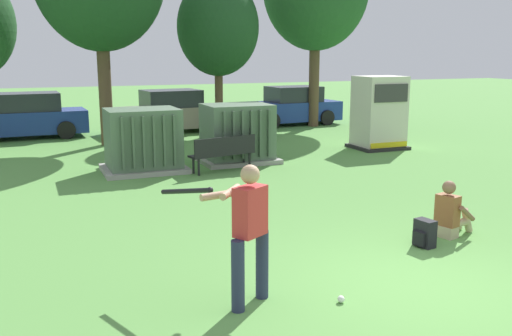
{
  "coord_description": "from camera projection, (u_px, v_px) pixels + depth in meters",
  "views": [
    {
      "loc": [
        -4.63,
        -5.62,
        3.02
      ],
      "look_at": [
        -0.91,
        3.5,
        1.0
      ],
      "focal_mm": 39.56,
      "sensor_mm": 36.0,
      "label": 1
    }
  ],
  "objects": [
    {
      "name": "transformer_west",
      "position": [
        143.0,
        141.0,
        14.5
      ],
      "size": [
        2.1,
        1.7,
        1.62
      ],
      "color": "#9E9B93",
      "rests_on": "ground"
    },
    {
      "name": "parked_car_leftmost",
      "position": [
        26.0,
        117.0,
        20.21
      ],
      "size": [
        4.26,
        2.04,
        1.62
      ],
      "color": "navy",
      "rests_on": "ground"
    },
    {
      "name": "parked_car_right_of_center",
      "position": [
        291.0,
        107.0,
        24.03
      ],
      "size": [
        4.29,
        2.1,
        1.62
      ],
      "color": "navy",
      "rests_on": "ground"
    },
    {
      "name": "batter",
      "position": [
        246.0,
        227.0,
        6.74
      ],
      "size": [
        1.07,
        1.49,
        1.74
      ],
      "color": "#282D4C",
      "rests_on": "ground"
    },
    {
      "name": "sports_ball",
      "position": [
        341.0,
        299.0,
        6.93
      ],
      "size": [
        0.09,
        0.09,
        0.09
      ],
      "primitive_type": "sphere",
      "color": "white",
      "rests_on": "ground"
    },
    {
      "name": "generator_enclosure",
      "position": [
        379.0,
        113.0,
        17.94
      ],
      "size": [
        1.6,
        1.4,
        2.3
      ],
      "color": "#262626",
      "rests_on": "ground"
    },
    {
      "name": "ground_plane",
      "position": [
        420.0,
        286.0,
        7.42
      ],
      "size": [
        96.0,
        96.0,
        0.0
      ],
      "primitive_type": "plane",
      "color": "#5B9947"
    },
    {
      "name": "parked_car_left_of_center",
      "position": [
        169.0,
        113.0,
        21.76
      ],
      "size": [
        4.34,
        2.22,
        1.62
      ],
      "color": "gray",
      "rests_on": "ground"
    },
    {
      "name": "tree_center_right",
      "position": [
        218.0,
        27.0,
        20.58
      ],
      "size": [
        3.0,
        3.0,
        5.72
      ],
      "color": "brown",
      "rests_on": "ground"
    },
    {
      "name": "seated_spectator",
      "position": [
        451.0,
        214.0,
        9.41
      ],
      "size": [
        0.78,
        0.63,
        0.96
      ],
      "color": "tan",
      "rests_on": "ground"
    },
    {
      "name": "park_bench",
      "position": [
        223.0,
        151.0,
        14.5
      ],
      "size": [
        1.84,
        0.77,
        0.92
      ],
      "color": "black",
      "rests_on": "ground"
    },
    {
      "name": "backpack",
      "position": [
        424.0,
        234.0,
        8.9
      ],
      "size": [
        0.3,
        0.35,
        0.44
      ],
      "color": "black",
      "rests_on": "ground"
    },
    {
      "name": "transformer_mid_west",
      "position": [
        237.0,
        134.0,
        15.77
      ],
      "size": [
        2.1,
        1.7,
        1.62
      ],
      "color": "#9E9B93",
      "rests_on": "ground"
    }
  ]
}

